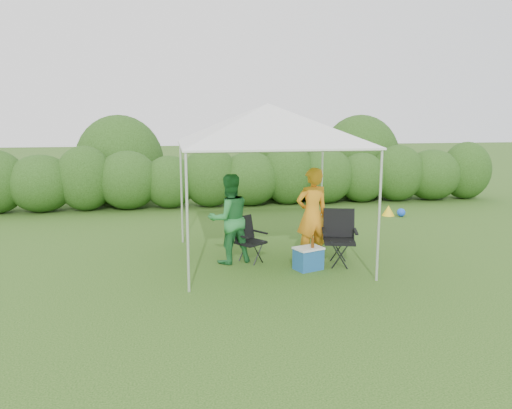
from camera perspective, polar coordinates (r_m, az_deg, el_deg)
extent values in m
plane|color=#395F1E|center=(8.82, 1.91, -7.14)|extent=(70.00, 70.00, 0.00)
ellipsoid|color=#2B5219|center=(14.76, -23.38, 2.22)|extent=(1.80, 1.53, 1.57)
cylinder|color=#382616|center=(14.85, -23.21, -0.21)|extent=(0.12, 0.12, 0.30)
ellipsoid|color=#2B5219|center=(14.52, -18.99, 2.83)|extent=(1.57, 1.34, 1.80)
cylinder|color=#382616|center=(14.63, -18.82, -0.08)|extent=(0.12, 0.12, 0.30)
ellipsoid|color=#2B5219|center=(14.40, -14.44, 2.71)|extent=(1.72, 1.47, 1.65)
cylinder|color=#382616|center=(14.50, -14.32, 0.06)|extent=(0.12, 0.12, 0.30)
ellipsoid|color=#2B5219|center=(14.36, -9.84, 2.56)|extent=(1.50, 1.28, 1.50)
cylinder|color=#382616|center=(14.45, -9.77, 0.20)|extent=(0.12, 0.12, 0.30)
ellipsoid|color=#2B5219|center=(14.40, -5.26, 3.14)|extent=(1.65, 1.40, 1.73)
cylinder|color=#382616|center=(14.50, -5.22, 0.34)|extent=(0.12, 0.12, 0.30)
ellipsoid|color=#2B5219|center=(14.54, -0.73, 2.96)|extent=(1.80, 1.53, 1.57)
cylinder|color=#382616|center=(14.64, -0.72, 0.48)|extent=(0.12, 0.12, 0.30)
ellipsoid|color=#2B5219|center=(14.76, 3.70, 3.48)|extent=(1.58, 1.34, 1.80)
cylinder|color=#382616|center=(14.87, 3.66, 0.61)|extent=(0.12, 0.12, 0.30)
ellipsoid|color=#2B5219|center=(15.08, 7.95, 3.26)|extent=(1.72, 1.47, 1.65)
cylinder|color=#382616|center=(15.18, 7.89, 0.73)|extent=(0.12, 0.12, 0.30)
ellipsoid|color=#2B5219|center=(15.48, 12.01, 3.04)|extent=(1.50, 1.28, 1.50)
cylinder|color=#382616|center=(15.57, 11.93, 0.85)|extent=(0.12, 0.12, 0.30)
ellipsoid|color=#2B5219|center=(15.93, 15.88, 3.48)|extent=(1.65, 1.40, 1.73)
cylinder|color=#382616|center=(16.03, 15.75, 0.95)|extent=(0.12, 0.12, 0.30)
ellipsoid|color=#2B5219|center=(16.48, 19.48, 3.23)|extent=(1.80, 1.53, 1.57)
cylinder|color=#382616|center=(16.56, 19.35, 1.04)|extent=(0.12, 0.12, 0.30)
ellipsoid|color=#2B5219|center=(17.06, 22.88, 3.61)|extent=(1.58, 1.34, 1.80)
cylinder|color=#382616|center=(17.15, 22.71, 1.13)|extent=(0.12, 0.12, 0.30)
cylinder|color=silver|center=(7.41, -7.84, -2.21)|extent=(0.04, 0.04, 2.10)
cylinder|color=silver|center=(8.09, 13.90, -1.36)|extent=(0.04, 0.04, 2.10)
cylinder|color=silver|center=(10.36, -8.51, 1.34)|extent=(0.04, 0.04, 2.10)
cylinder|color=silver|center=(10.86, 7.53, 1.77)|extent=(0.04, 0.04, 2.10)
cube|color=white|center=(8.93, 1.33, 6.90)|extent=(3.10, 3.10, 0.03)
pyramid|color=white|center=(8.91, 1.34, 9.24)|extent=(3.10, 3.10, 0.70)
cube|color=black|center=(8.94, 9.50, -4.16)|extent=(0.65, 0.62, 0.05)
cube|color=black|center=(9.10, 9.46, -2.05)|extent=(0.55, 0.28, 0.51)
cube|color=black|center=(8.88, 7.75, -2.98)|extent=(0.17, 0.45, 0.03)
cube|color=black|center=(8.93, 11.32, -3.03)|extent=(0.17, 0.45, 0.03)
cylinder|color=black|center=(8.77, 8.08, -5.88)|extent=(0.02, 0.02, 0.43)
cylinder|color=black|center=(8.80, 11.04, -5.90)|extent=(0.02, 0.02, 0.43)
cylinder|color=black|center=(9.20, 7.96, -5.10)|extent=(0.02, 0.02, 0.43)
cylinder|color=black|center=(9.24, 10.77, -5.13)|extent=(0.02, 0.02, 0.43)
cube|color=black|center=(9.02, -0.60, -4.35)|extent=(0.61, 0.60, 0.04)
cube|color=black|center=(9.09, -1.44, -2.66)|extent=(0.44, 0.36, 0.43)
cube|color=black|center=(8.83, -1.69, -3.64)|extent=(0.25, 0.34, 0.03)
cube|color=black|center=(9.14, 0.44, -3.15)|extent=(0.25, 0.34, 0.03)
cylinder|color=black|center=(8.81, -0.62, -5.93)|extent=(0.02, 0.02, 0.36)
cylinder|color=black|center=(9.07, 1.10, -5.46)|extent=(0.02, 0.02, 0.36)
cylinder|color=black|center=(9.07, -2.30, -5.45)|extent=(0.02, 0.02, 0.36)
cylinder|color=black|center=(9.33, -0.58, -5.01)|extent=(0.02, 0.02, 0.36)
imported|color=orange|center=(9.08, 6.41, -1.13)|extent=(0.69, 0.52, 1.71)
imported|color=#287C3A|center=(8.91, -3.08, -1.64)|extent=(0.91, 0.79, 1.61)
cube|color=#1F5491|center=(8.68, 5.99, -6.24)|extent=(0.53, 0.45, 0.36)
cube|color=silver|center=(8.63, 6.02, -4.99)|extent=(0.56, 0.48, 0.03)
cylinder|color=#592D0C|center=(8.58, 6.49, -4.24)|extent=(0.06, 0.06, 0.21)
cone|color=yellow|center=(13.61, 14.89, -0.67)|extent=(0.33, 0.33, 0.27)
sphere|color=blue|center=(13.57, 16.25, -0.89)|extent=(0.22, 0.22, 0.22)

